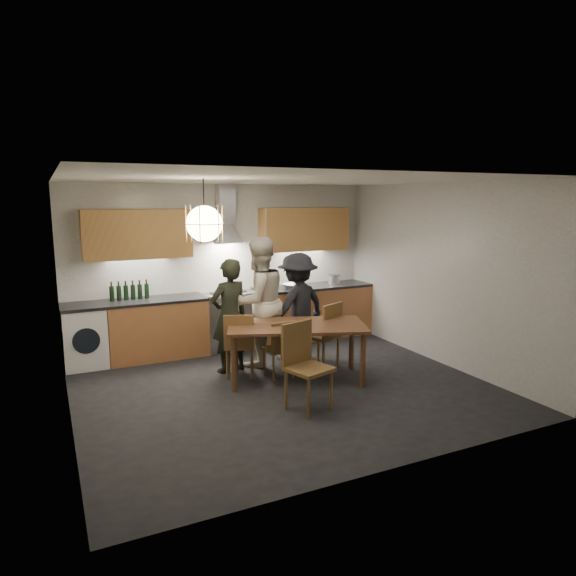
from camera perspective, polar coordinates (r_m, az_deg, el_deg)
name	(u,v)px	position (r m, az deg, el deg)	size (l,w,h in m)	color
ground	(283,387)	(6.68, -0.59, -10.90)	(5.00, 5.00, 0.00)	black
room_shell	(282,254)	(6.28, -0.62, 3.80)	(5.02, 4.52, 2.61)	silver
counter_run	(233,320)	(8.29, -6.15, -3.55)	(5.00, 0.62, 0.90)	#CA824E
range_stove	(232,321)	(8.28, -6.29, -3.63)	(0.90, 0.60, 0.92)	silver
wall_fixtures	(227,231)	(8.18, -6.77, 6.35)	(4.30, 0.54, 1.10)	tan
pendant_lamp	(204,224)	(5.80, -9.27, 7.06)	(0.43, 0.43, 0.70)	black
dining_table	(297,331)	(6.75, 0.96, -4.77)	(1.98, 1.47, 0.75)	brown
chair_back_left	(239,341)	(6.89, -5.42, -5.89)	(0.52, 0.52, 0.88)	brown
chair_back_mid	(281,345)	(6.84, -0.80, -6.40)	(0.37, 0.37, 0.79)	brown
chair_back_right	(326,331)	(7.23, 4.25, -4.80)	(0.57, 0.57, 0.95)	brown
chair_front	(303,360)	(5.90, 1.70, -7.95)	(0.56, 0.56, 0.99)	brown
person_left	(230,316)	(7.09, -6.52, -3.08)	(0.58, 0.38, 1.58)	black
person_mid	(259,302)	(7.33, -3.27, -1.53)	(0.90, 0.70, 1.84)	beige
person_right	(298,306)	(7.62, 1.08, -2.05)	(1.03, 0.59, 1.59)	black
mixing_bowl	(292,286)	(8.51, 0.48, 0.22)	(0.32, 0.32, 0.08)	#ADADB0
stock_pot	(334,280)	(8.98, 5.14, 0.93)	(0.21, 0.21, 0.15)	silver
wine_bottles	(129,290)	(7.90, -17.21, -0.24)	(0.57, 0.07, 0.28)	black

